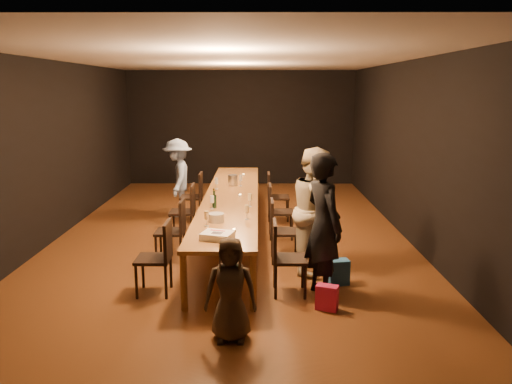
{
  "coord_description": "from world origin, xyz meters",
  "views": [
    {
      "loc": [
        0.45,
        -8.3,
        2.53
      ],
      "look_at": [
        0.42,
        -0.94,
        1.0
      ],
      "focal_mm": 35.0,
      "sensor_mm": 36.0,
      "label": 1
    }
  ],
  "objects_px": {
    "chair_right_1": "(285,231)",
    "child": "(231,289)",
    "chair_left_1": "(170,231)",
    "champagne_bottle": "(214,198)",
    "chair_right_2": "(281,211)",
    "chair_right_3": "(278,196)",
    "woman_birthday": "(324,225)",
    "table": "(231,198)",
    "chair_left_2": "(182,211)",
    "chair_left_3": "(191,196)",
    "plate_stack": "(216,218)",
    "man_blue": "(178,178)",
    "woman_tan": "(316,210)",
    "birthday_cake": "(217,236)",
    "chair_left_0": "(153,258)",
    "chair_right_0": "(290,258)",
    "ice_bucket": "(233,180)"
  },
  "relations": [
    {
      "from": "chair_right_2",
      "to": "woman_tan",
      "type": "relative_size",
      "value": 0.53
    },
    {
      "from": "chair_left_2",
      "to": "woman_tan",
      "type": "distance_m",
      "value": 2.66
    },
    {
      "from": "chair_right_3",
      "to": "chair_left_3",
      "type": "height_order",
      "value": "same"
    },
    {
      "from": "chair_left_1",
      "to": "woman_birthday",
      "type": "height_order",
      "value": "woman_birthday"
    },
    {
      "from": "chair_right_1",
      "to": "chair_left_2",
      "type": "height_order",
      "value": "same"
    },
    {
      "from": "chair_right_0",
      "to": "champagne_bottle",
      "type": "relative_size",
      "value": 3.05
    },
    {
      "from": "chair_right_0",
      "to": "ice_bucket",
      "type": "bearing_deg",
      "value": -165.19
    },
    {
      "from": "child",
      "to": "plate_stack",
      "type": "height_order",
      "value": "child"
    },
    {
      "from": "champagne_bottle",
      "to": "child",
      "type": "bearing_deg",
      "value": -81.62
    },
    {
      "from": "chair_right_3",
      "to": "champagne_bottle",
      "type": "distance_m",
      "value": 2.42
    },
    {
      "from": "chair_right_1",
      "to": "chair_left_0",
      "type": "relative_size",
      "value": 1.0
    },
    {
      "from": "chair_left_1",
      "to": "champagne_bottle",
      "type": "relative_size",
      "value": 3.05
    },
    {
      "from": "chair_left_3",
      "to": "plate_stack",
      "type": "relative_size",
      "value": 4.33
    },
    {
      "from": "chair_left_3",
      "to": "woman_birthday",
      "type": "distance_m",
      "value": 4.21
    },
    {
      "from": "chair_left_2",
      "to": "champagne_bottle",
      "type": "xyz_separation_m",
      "value": [
        0.64,
        -0.93,
        0.44
      ]
    },
    {
      "from": "table",
      "to": "chair_right_3",
      "type": "distance_m",
      "value": 1.49
    },
    {
      "from": "chair_right_2",
      "to": "man_blue",
      "type": "xyz_separation_m",
      "value": [
        -2.0,
        1.52,
        0.31
      ]
    },
    {
      "from": "chair_left_0",
      "to": "plate_stack",
      "type": "xyz_separation_m",
      "value": [
        0.74,
        0.65,
        0.35
      ]
    },
    {
      "from": "chair_left_0",
      "to": "chair_left_2",
      "type": "distance_m",
      "value": 2.4
    },
    {
      "from": "chair_right_0",
      "to": "chair_right_3",
      "type": "distance_m",
      "value": 3.6
    },
    {
      "from": "chair_right_0",
      "to": "birthday_cake",
      "type": "bearing_deg",
      "value": -82.24
    },
    {
      "from": "woman_tan",
      "to": "child",
      "type": "distance_m",
      "value": 2.3
    },
    {
      "from": "chair_right_1",
      "to": "child",
      "type": "xyz_separation_m",
      "value": [
        -0.67,
        -2.37,
        0.08
      ]
    },
    {
      "from": "chair_right_1",
      "to": "woman_birthday",
      "type": "xyz_separation_m",
      "value": [
        0.41,
        -1.22,
        0.43
      ]
    },
    {
      "from": "child",
      "to": "champagne_bottle",
      "type": "distance_m",
      "value": 2.69
    },
    {
      "from": "table",
      "to": "chair_right_0",
      "type": "xyz_separation_m",
      "value": [
        0.85,
        -2.4,
        -0.24
      ]
    },
    {
      "from": "chair_right_1",
      "to": "chair_left_0",
      "type": "height_order",
      "value": "same"
    },
    {
      "from": "chair_right_1",
      "to": "child",
      "type": "distance_m",
      "value": 2.47
    },
    {
      "from": "chair_right_1",
      "to": "plate_stack",
      "type": "bearing_deg",
      "value": -60.46
    },
    {
      "from": "chair_right_1",
      "to": "plate_stack",
      "type": "relative_size",
      "value": 4.33
    },
    {
      "from": "chair_right_2",
      "to": "chair_right_3",
      "type": "height_order",
      "value": "same"
    },
    {
      "from": "child",
      "to": "woman_birthday",
      "type": "bearing_deg",
      "value": 47.24
    },
    {
      "from": "woman_tan",
      "to": "birthday_cake",
      "type": "xyz_separation_m",
      "value": [
        -1.29,
        -0.96,
        -0.08
      ]
    },
    {
      "from": "table",
      "to": "chair_left_0",
      "type": "bearing_deg",
      "value": -109.5
    },
    {
      "from": "woman_tan",
      "to": "man_blue",
      "type": "distance_m",
      "value": 3.91
    },
    {
      "from": "plate_stack",
      "to": "champagne_bottle",
      "type": "relative_size",
      "value": 0.7
    },
    {
      "from": "plate_stack",
      "to": "chair_left_1",
      "type": "bearing_deg",
      "value": 143.39
    },
    {
      "from": "woman_tan",
      "to": "child",
      "type": "xyz_separation_m",
      "value": [
        -1.08,
        -2.01,
        -0.33
      ]
    },
    {
      "from": "chair_left_1",
      "to": "woman_birthday",
      "type": "relative_size",
      "value": 0.52
    },
    {
      "from": "chair_left_1",
      "to": "chair_right_0",
      "type": "bearing_deg",
      "value": -125.22
    },
    {
      "from": "chair_left_3",
      "to": "champagne_bottle",
      "type": "distance_m",
      "value": 2.27
    },
    {
      "from": "table",
      "to": "chair_left_2",
      "type": "relative_size",
      "value": 6.45
    },
    {
      "from": "table",
      "to": "chair_left_2",
      "type": "xyz_separation_m",
      "value": [
        -0.85,
        0.0,
        -0.24
      ]
    },
    {
      "from": "chair_right_1",
      "to": "chair_right_2",
      "type": "relative_size",
      "value": 1.0
    },
    {
      "from": "child",
      "to": "birthday_cake",
      "type": "relative_size",
      "value": 2.52
    },
    {
      "from": "table",
      "to": "man_blue",
      "type": "relative_size",
      "value": 3.86
    },
    {
      "from": "chair_right_3",
      "to": "man_blue",
      "type": "xyz_separation_m",
      "value": [
        -2.0,
        0.32,
        0.31
      ]
    },
    {
      "from": "chair_left_3",
      "to": "child",
      "type": "distance_m",
      "value": 4.88
    },
    {
      "from": "chair_right_1",
      "to": "woman_birthday",
      "type": "distance_m",
      "value": 1.36
    },
    {
      "from": "chair_right_2",
      "to": "woman_tan",
      "type": "height_order",
      "value": "woman_tan"
    }
  ]
}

